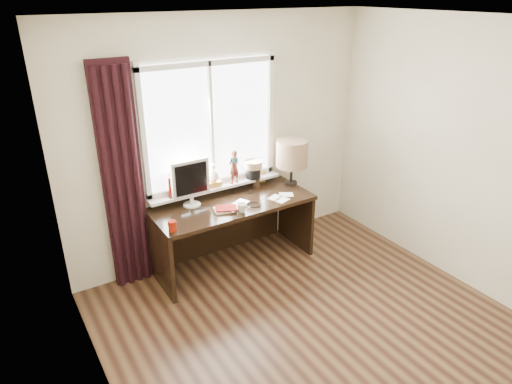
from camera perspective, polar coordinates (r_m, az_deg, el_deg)
floor at (r=4.13m, az=10.35°, el=-18.86°), size 3.50×4.00×0.00m
ceiling at (r=3.05m, az=14.17°, el=19.82°), size 3.50×4.00×0.00m
wall_back at (r=4.91m, az=-4.16°, el=6.38°), size 3.50×0.00×2.60m
wall_left at (r=2.65m, az=-17.58°, el=-11.55°), size 0.00×4.00×2.60m
wall_right at (r=4.70m, az=27.76°, el=2.78°), size 0.00×4.00×2.60m
laptop at (r=4.65m, az=-2.43°, el=-1.75°), size 0.36×0.31×0.02m
mug at (r=4.54m, az=-1.81°, el=-1.94°), size 0.13×0.13×0.10m
red_cup at (r=4.26m, az=-10.43°, el=-4.21°), size 0.08×0.08×0.10m
window at (r=4.81m, az=-5.19°, el=6.11°), size 1.52×0.22×1.40m
curtain at (r=4.50m, az=-16.32°, el=1.26°), size 0.38×0.09×2.25m
desk at (r=4.95m, az=-3.42°, el=-3.42°), size 1.70×0.70×0.75m
monitor at (r=4.62m, az=-8.18°, el=1.44°), size 0.40×0.18×0.49m
notebook_stack at (r=4.59m, az=-3.83°, el=-2.13°), size 0.26×0.22×0.03m
brush_holder at (r=5.11m, az=0.01°, el=1.36°), size 0.09×0.09×0.25m
icon_frame at (r=5.22m, az=0.65°, el=1.89°), size 0.10×0.04×0.13m
table_lamp at (r=5.07m, az=4.51°, el=4.75°), size 0.35×0.35×0.52m
loose_papers at (r=4.87m, az=3.16°, el=-0.66°), size 0.33×0.25×0.00m
desk_cables at (r=4.86m, az=-1.16°, el=-0.65°), size 0.29×0.55×0.01m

